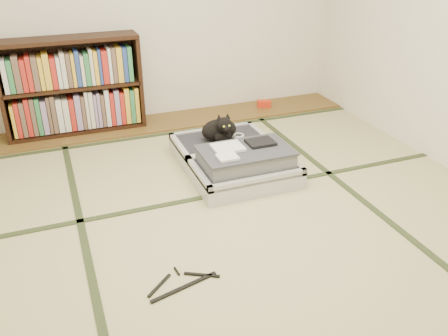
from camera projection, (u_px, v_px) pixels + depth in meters
name	position (u px, v px, depth m)	size (l,w,h in m)	color
floor	(235.00, 223.00, 3.27)	(4.50, 4.50, 0.00)	tan
wood_strip	(163.00, 122.00, 4.93)	(4.00, 0.50, 0.02)	brown
red_item	(264.00, 104.00, 5.31)	(0.15, 0.09, 0.07)	red
room_shell	(238.00, 1.00, 2.61)	(4.50, 4.50, 4.50)	white
tatami_borders	(211.00, 189.00, 3.68)	(4.00, 4.50, 0.01)	#2D381E
bookcase	(73.00, 88.00, 4.52)	(1.30, 0.30, 0.92)	black
suitcase	(235.00, 159.00, 3.92)	(0.81, 1.07, 0.32)	silver
cat	(220.00, 130.00, 4.08)	(0.36, 0.36, 0.29)	black
cable_coil	(238.00, 136.00, 4.21)	(0.11, 0.11, 0.03)	white
hanger	(182.00, 283.00, 2.70)	(0.44, 0.25, 0.01)	black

